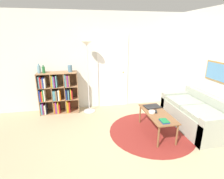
% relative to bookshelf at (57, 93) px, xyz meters
% --- Properties ---
extents(ground_plane, '(14.00, 14.00, 0.00)m').
position_rel_bookshelf_xyz_m(ground_plane, '(1.44, -2.30, -0.54)').
color(ground_plane, tan).
extents(wall_back, '(7.18, 0.11, 2.60)m').
position_rel_bookshelf_xyz_m(wall_back, '(1.44, 0.22, 0.74)').
color(wall_back, silver).
rests_on(wall_back, ground_plane).
extents(wall_right, '(0.08, 5.49, 2.60)m').
position_rel_bookshelf_xyz_m(wall_right, '(3.56, -1.06, 0.75)').
color(wall_right, silver).
rests_on(wall_right, ground_plane).
extents(rug, '(1.81, 1.81, 0.01)m').
position_rel_bookshelf_xyz_m(rug, '(2.07, -1.44, -0.54)').
color(rug, maroon).
rests_on(rug, ground_plane).
extents(bookshelf, '(1.00, 0.34, 1.09)m').
position_rel_bookshelf_xyz_m(bookshelf, '(0.00, 0.00, 0.00)').
color(bookshelf, '#936B47').
rests_on(bookshelf, ground_plane).
extents(floor_lamp, '(0.31, 0.31, 1.86)m').
position_rel_bookshelf_xyz_m(floor_lamp, '(0.82, -0.12, 0.89)').
color(floor_lamp, '#B7B7BC').
rests_on(floor_lamp, ground_plane).
extents(couch, '(0.83, 1.63, 0.73)m').
position_rel_bookshelf_xyz_m(couch, '(3.15, -1.41, -0.26)').
color(couch, gray).
rests_on(couch, ground_plane).
extents(coffee_table, '(0.45, 1.06, 0.46)m').
position_rel_bookshelf_xyz_m(coffee_table, '(2.15, -1.49, -0.14)').
color(coffee_table, brown).
rests_on(coffee_table, ground_plane).
extents(laptop, '(0.38, 0.29, 0.02)m').
position_rel_bookshelf_xyz_m(laptop, '(2.17, -1.17, -0.07)').
color(laptop, black).
rests_on(laptop, coffee_table).
extents(bowl, '(0.13, 0.13, 0.05)m').
position_rel_bookshelf_xyz_m(bowl, '(2.04, -1.47, -0.06)').
color(bowl, silver).
rests_on(bowl, coffee_table).
extents(book_stack_on_table, '(0.14, 0.19, 0.03)m').
position_rel_bookshelf_xyz_m(book_stack_on_table, '(2.11, -1.87, -0.07)').
color(book_stack_on_table, navy).
rests_on(book_stack_on_table, coffee_table).
extents(remote, '(0.10, 0.17, 0.02)m').
position_rel_bookshelf_xyz_m(remote, '(2.14, -1.43, -0.07)').
color(remote, black).
rests_on(remote, coffee_table).
extents(bottle_left, '(0.08, 0.08, 0.23)m').
position_rel_bookshelf_xyz_m(bottle_left, '(-0.37, 0.00, 0.65)').
color(bottle_left, '#6B93A3').
rests_on(bottle_left, bookshelf).
extents(bottle_middle, '(0.07, 0.07, 0.20)m').
position_rel_bookshelf_xyz_m(bottle_middle, '(-0.26, -0.02, 0.63)').
color(bottle_middle, '#236633').
rests_on(bottle_middle, bookshelf).
extents(vase_on_shelf, '(0.11, 0.11, 0.18)m').
position_rel_bookshelf_xyz_m(vase_on_shelf, '(0.38, 0.00, 0.64)').
color(vase_on_shelf, slate).
rests_on(vase_on_shelf, bookshelf).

